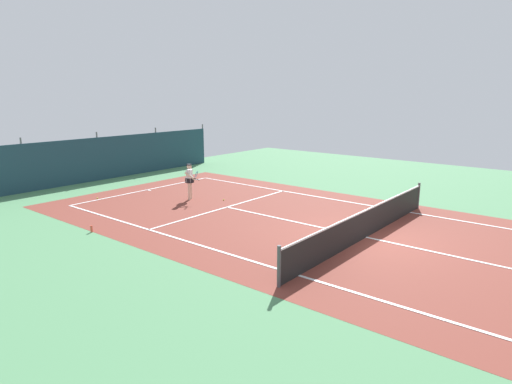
# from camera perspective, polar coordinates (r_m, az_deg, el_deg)

# --- Properties ---
(ground_plane) EXTENTS (36.00, 36.00, 0.00)m
(ground_plane) POSITION_cam_1_polar(r_m,az_deg,el_deg) (15.38, 14.10, -5.76)
(ground_plane) COLOR #4C8456
(court_surface) EXTENTS (11.02, 26.60, 0.01)m
(court_surface) POSITION_cam_1_polar(r_m,az_deg,el_deg) (15.37, 14.10, -5.74)
(court_surface) COLOR brown
(court_surface) RESTS_ON ground
(tennis_net) EXTENTS (10.12, 0.10, 1.10)m
(tennis_net) POSITION_cam_1_polar(r_m,az_deg,el_deg) (15.23, 14.20, -3.93)
(tennis_net) COLOR black
(tennis_net) RESTS_ON ground
(back_fence) EXTENTS (16.30, 0.98, 2.70)m
(back_fence) POSITION_cam_1_polar(r_m,az_deg,el_deg) (26.54, -20.21, 3.02)
(back_fence) COLOR #1E3D4C
(back_fence) RESTS_ON ground
(tennis_player) EXTENTS (0.56, 0.83, 1.64)m
(tennis_player) POSITION_cam_1_polar(r_m,az_deg,el_deg) (20.23, -8.62, 1.71)
(tennis_player) COLOR beige
(tennis_player) RESTS_ON ground
(tennis_ball_near_player) EXTENTS (0.07, 0.07, 0.07)m
(tennis_ball_near_player) POSITION_cam_1_polar(r_m,az_deg,el_deg) (20.00, -4.23, -1.03)
(tennis_ball_near_player) COLOR #CCDB33
(tennis_ball_near_player) RESTS_ON ground
(tennis_ball_midcourt) EXTENTS (0.07, 0.07, 0.07)m
(tennis_ball_midcourt) POSITION_cam_1_polar(r_m,az_deg,el_deg) (21.56, -19.95, -0.76)
(tennis_ball_midcourt) COLOR #CCDB33
(tennis_ball_midcourt) RESTS_ON ground
(water_bottle) EXTENTS (0.08, 0.08, 0.24)m
(water_bottle) POSITION_cam_1_polar(r_m,az_deg,el_deg) (16.49, -20.63, -4.51)
(water_bottle) COLOR #D84C38
(water_bottle) RESTS_ON ground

